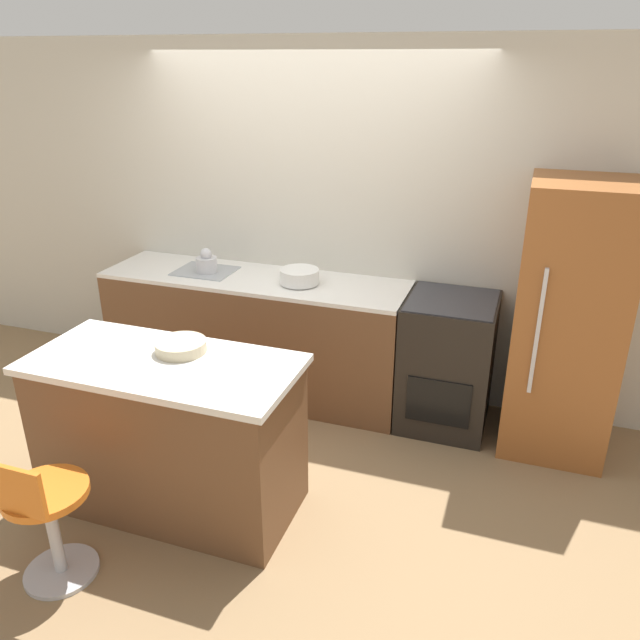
{
  "coord_description": "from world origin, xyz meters",
  "views": [
    {
      "loc": [
        1.57,
        -3.65,
        2.46
      ],
      "look_at": [
        0.43,
        -0.37,
        0.98
      ],
      "focal_mm": 35.0,
      "sensor_mm": 36.0,
      "label": 1
    }
  ],
  "objects_px": {
    "refrigerator": "(567,321)",
    "kettle": "(207,263)",
    "mixing_bowl": "(299,276)",
    "stool_chair": "(46,517)",
    "oven_range": "(447,362)"
  },
  "relations": [
    {
      "from": "oven_range",
      "to": "refrigerator",
      "type": "bearing_deg",
      "value": -1.39
    },
    {
      "from": "oven_range",
      "to": "mixing_bowl",
      "type": "relative_size",
      "value": 3.35
    },
    {
      "from": "refrigerator",
      "to": "stool_chair",
      "type": "height_order",
      "value": "refrigerator"
    },
    {
      "from": "oven_range",
      "to": "kettle",
      "type": "distance_m",
      "value": 1.93
    },
    {
      "from": "oven_range",
      "to": "refrigerator",
      "type": "height_order",
      "value": "refrigerator"
    },
    {
      "from": "refrigerator",
      "to": "mixing_bowl",
      "type": "bearing_deg",
      "value": -179.76
    },
    {
      "from": "stool_chair",
      "to": "kettle",
      "type": "bearing_deg",
      "value": 96.05
    },
    {
      "from": "oven_range",
      "to": "mixing_bowl",
      "type": "distance_m",
      "value": 1.22
    },
    {
      "from": "stool_chair",
      "to": "mixing_bowl",
      "type": "xyz_separation_m",
      "value": [
        0.53,
        2.12,
        0.62
      ]
    },
    {
      "from": "refrigerator",
      "to": "kettle",
      "type": "distance_m",
      "value": 2.58
    },
    {
      "from": "stool_chair",
      "to": "mixing_bowl",
      "type": "relative_size",
      "value": 2.77
    },
    {
      "from": "stool_chair",
      "to": "oven_range",
      "type": "bearing_deg",
      "value": 52.87
    },
    {
      "from": "oven_range",
      "to": "refrigerator",
      "type": "xyz_separation_m",
      "value": [
        0.73,
        -0.02,
        0.42
      ]
    },
    {
      "from": "refrigerator",
      "to": "mixing_bowl",
      "type": "height_order",
      "value": "refrigerator"
    },
    {
      "from": "oven_range",
      "to": "kettle",
      "type": "xyz_separation_m",
      "value": [
        -1.85,
        -0.03,
        0.55
      ]
    }
  ]
}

